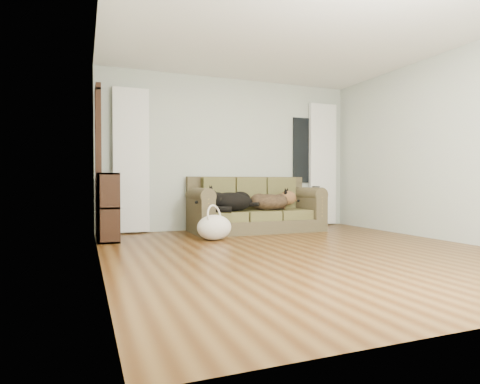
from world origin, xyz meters
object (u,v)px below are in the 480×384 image
object	(u,v)px
dog_black_lab	(228,203)
bookshelf	(108,204)
sofa	(256,204)
tote_bag	(214,229)
dog_shepherd	(271,202)

from	to	relation	value
dog_black_lab	bookshelf	xyz separation A→B (m)	(-1.80, -0.09, 0.02)
sofa	bookshelf	world-z (taller)	bookshelf
tote_bag	dog_black_lab	bearing A→B (deg)	55.80
tote_bag	bookshelf	size ratio (longest dim) A/B	0.52
dog_shepherd	tote_bag	xyz separation A→B (m)	(-1.17, -0.62, -0.33)
sofa	dog_black_lab	xyz separation A→B (m)	(-0.54, -0.11, 0.03)
sofa	dog_shepherd	bearing A→B (deg)	-26.00
sofa	dog_shepherd	distance (m)	0.24
dog_shepherd	tote_bag	distance (m)	1.37
dog_black_lab	dog_shepherd	bearing A→B (deg)	4.43
bookshelf	dog_black_lab	bearing A→B (deg)	1.16
sofa	dog_shepherd	xyz separation A→B (m)	(0.21, -0.10, 0.04)
sofa	bookshelf	xyz separation A→B (m)	(-2.33, -0.20, 0.05)
sofa	tote_bag	world-z (taller)	sofa
dog_shepherd	bookshelf	xyz separation A→B (m)	(-2.55, -0.09, 0.01)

